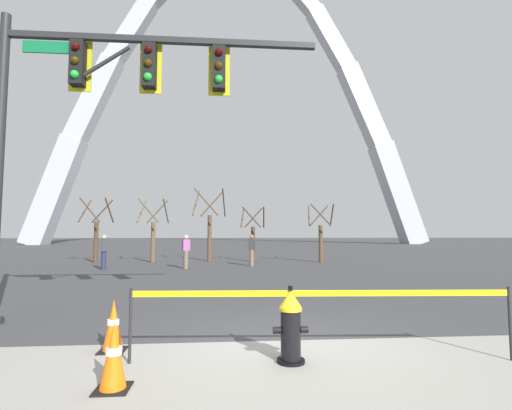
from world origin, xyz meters
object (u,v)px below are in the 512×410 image
pedestrian_walking_right (252,250)px  monument_arch (233,107)px  fire_hydrant (290,326)px  traffic_signal_gantry (94,102)px  traffic_cone_by_hydrant (114,356)px  pedestrian_standing_center (186,251)px  traffic_cone_mid_sidewalk (113,326)px  pedestrian_walking_left (104,252)px

pedestrian_walking_right → monument_arch: bearing=90.7°
monument_arch → pedestrian_walking_right: size_ratio=37.63×
monument_arch → pedestrian_walking_right: (0.43, -36.69, -20.19)m
fire_hydrant → pedestrian_walking_right: size_ratio=0.62×
traffic_signal_gantry → pedestrian_walking_right: 12.74m
traffic_cone_by_hydrant → pedestrian_standing_center: bearing=92.9°
monument_arch → pedestrian_standing_center: bearing=-94.2°
traffic_cone_by_hydrant → traffic_cone_mid_sidewalk: 1.40m
fire_hydrant → monument_arch: monument_arch is taller
traffic_cone_by_hydrant → monument_arch: monument_arch is taller
traffic_cone_mid_sidewalk → pedestrian_walking_right: (2.90, 13.47, 0.46)m
traffic_cone_mid_sidewalk → traffic_signal_gantry: size_ratio=0.11×
traffic_signal_gantry → monument_arch: 51.24m
pedestrian_standing_center → monument_arch: bearing=85.8°
traffic_cone_by_hydrant → pedestrian_standing_center: (-0.70, 13.65, 0.46)m
fire_hydrant → pedestrian_standing_center: (-2.74, 12.97, 0.35)m
traffic_cone_by_hydrant → monument_arch: size_ratio=0.01×
pedestrian_walking_left → pedestrian_walking_right: size_ratio=1.00×
traffic_cone_mid_sidewalk → pedestrian_walking_left: 12.76m
traffic_cone_mid_sidewalk → traffic_signal_gantry: bearing=118.9°
traffic_cone_by_hydrant → pedestrian_walking_left: 14.16m
fire_hydrant → traffic_signal_gantry: bearing=144.1°
monument_arch → pedestrian_walking_right: 41.88m
fire_hydrant → traffic_signal_gantry: size_ratio=0.15×
monument_arch → traffic_cone_by_hydrant: bearing=-92.3°
traffic_signal_gantry → pedestrian_walking_left: size_ratio=4.04×
traffic_cone_by_hydrant → pedestrian_standing_center: 13.68m
pedestrian_walking_left → pedestrian_standing_center: 3.72m
traffic_cone_by_hydrant → monument_arch: (2.07, 51.49, 20.65)m
fire_hydrant → traffic_cone_mid_sidewalk: fire_hydrant is taller
pedestrian_standing_center → traffic_cone_by_hydrant: bearing=-87.1°
traffic_cone_by_hydrant → pedestrian_walking_right: 15.02m
traffic_cone_by_hydrant → pedestrian_standing_center: pedestrian_standing_center is taller
traffic_cone_mid_sidewalk → traffic_signal_gantry: traffic_signal_gantry is taller
traffic_cone_mid_sidewalk → pedestrian_walking_left: bearing=108.3°
fire_hydrant → traffic_cone_by_hydrant: size_ratio=1.36×
traffic_signal_gantry → pedestrian_standing_center: size_ratio=4.04×
pedestrian_standing_center → pedestrian_walking_right: 3.40m
monument_arch → traffic_cone_mid_sidewalk: bearing=-92.8°
traffic_signal_gantry → pedestrian_walking_left: traffic_signal_gantry is taller
traffic_cone_mid_sidewalk → pedestrian_standing_center: pedestrian_standing_center is taller
pedestrian_walking_left → traffic_cone_by_hydrant: bearing=-71.8°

